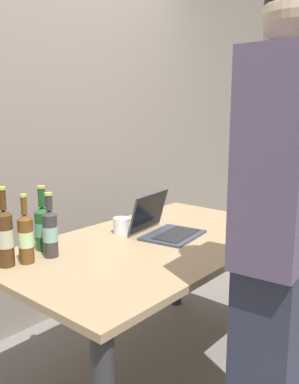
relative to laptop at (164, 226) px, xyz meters
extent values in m
plane|color=slate|center=(-0.11, -0.02, -0.78)|extent=(8.00, 8.00, 0.00)
cube|color=#9E8460|center=(-0.11, -0.02, -0.06)|extent=(1.53, 0.87, 0.03)
cylinder|color=#2D2D30|center=(0.60, -0.40, -0.43)|extent=(0.08, 0.08, 0.70)
cylinder|color=#2D2D30|center=(0.60, 0.36, -0.43)|extent=(0.08, 0.08, 0.70)
cube|color=#383D4C|center=(0.01, -0.05, -0.04)|extent=(0.34, 0.28, 0.01)
cube|color=#232326|center=(0.01, -0.07, -0.03)|extent=(0.28, 0.18, 0.00)
cube|color=#383D4C|center=(-0.01, 0.09, 0.07)|extent=(0.32, 0.11, 0.20)
cube|color=black|center=(-0.01, 0.09, 0.07)|extent=(0.29, 0.10, 0.18)
cylinder|color=#472B14|center=(-0.76, 0.22, 0.06)|extent=(0.07, 0.07, 0.22)
cone|color=#472B14|center=(-0.76, 0.22, 0.18)|extent=(0.07, 0.07, 0.02)
cylinder|color=#472B14|center=(-0.76, 0.22, 0.23)|extent=(0.03, 0.03, 0.08)
cylinder|color=#BFB74C|center=(-0.76, 0.22, 0.28)|extent=(0.03, 0.03, 0.01)
cylinder|color=#B6BD9C|center=(-0.76, 0.22, 0.07)|extent=(0.07, 0.07, 0.08)
cylinder|color=#333333|center=(-0.57, 0.18, 0.05)|extent=(0.06, 0.06, 0.19)
cone|color=#333333|center=(-0.57, 0.18, 0.15)|extent=(0.06, 0.06, 0.02)
cylinder|color=#333333|center=(-0.57, 0.18, 0.20)|extent=(0.03, 0.03, 0.06)
cylinder|color=#BFB74C|center=(-0.57, 0.18, 0.23)|extent=(0.04, 0.04, 0.01)
cylinder|color=#81AFA0|center=(-0.57, 0.18, 0.06)|extent=(0.07, 0.07, 0.07)
cylinder|color=brown|center=(-0.69, 0.19, 0.05)|extent=(0.06, 0.06, 0.19)
cone|color=brown|center=(-0.69, 0.19, 0.15)|extent=(0.06, 0.06, 0.02)
cylinder|color=brown|center=(-0.69, 0.19, 0.20)|extent=(0.02, 0.02, 0.07)
cylinder|color=#BFB74C|center=(-0.69, 0.19, 0.24)|extent=(0.03, 0.03, 0.01)
cylinder|color=#B5DE98|center=(-0.69, 0.19, 0.06)|extent=(0.06, 0.06, 0.07)
cylinder|color=#1E5123|center=(-0.54, 0.28, 0.04)|extent=(0.07, 0.07, 0.18)
cone|color=#1E5123|center=(-0.54, 0.28, 0.14)|extent=(0.07, 0.07, 0.03)
cylinder|color=#1E5123|center=(-0.54, 0.28, 0.20)|extent=(0.03, 0.03, 0.08)
cylinder|color=#BFB74C|center=(-0.54, 0.28, 0.25)|extent=(0.04, 0.04, 0.01)
cylinder|color=#519879|center=(-0.54, 0.28, 0.05)|extent=(0.08, 0.08, 0.06)
cube|color=#2D3347|center=(-0.30, -0.73, -0.34)|extent=(0.36, 0.23, 0.86)
cube|color=#594C6B|center=(-0.30, -0.73, 0.42)|extent=(0.42, 0.24, 0.67)
sphere|color=tan|center=(-0.30, -0.73, 0.86)|extent=(0.19, 0.19, 0.19)
sphere|color=black|center=(-0.30, -0.73, 0.89)|extent=(0.18, 0.18, 0.18)
cylinder|color=white|center=(-0.13, 0.19, 0.00)|extent=(0.08, 0.08, 0.08)
torus|color=white|center=(-0.08, 0.19, 0.00)|extent=(0.06, 0.01, 0.06)
cube|color=gray|center=(-0.11, 0.92, 0.52)|extent=(6.00, 0.10, 2.60)
camera|label=1|loc=(-1.56, -1.23, 0.57)|focal=37.18mm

